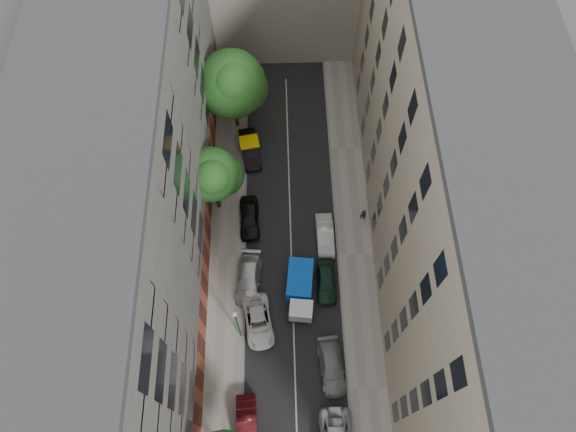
{
  "coord_description": "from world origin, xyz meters",
  "views": [
    {
      "loc": [
        -0.72,
        -16.91,
        40.83
      ],
      "look_at": [
        -0.27,
        0.83,
        6.0
      ],
      "focal_mm": 32.0,
      "sensor_mm": 36.0,
      "label": 1
    }
  ],
  "objects_px": {
    "car_right_1": "(332,367)",
    "car_right_3": "(325,235)",
    "tarp_truck": "(300,289)",
    "car_left_1": "(247,424)",
    "tree_mid": "(213,176)",
    "lamp_post": "(237,322)",
    "car_right_2": "(326,281)",
    "tree_far": "(233,86)",
    "pedestrian": "(363,214)",
    "car_left_4": "(249,218)",
    "car_left_2": "(258,321)",
    "car_left_3": "(249,279)",
    "car_left_5": "(250,149)"
  },
  "relations": [
    {
      "from": "car_right_2",
      "to": "lamp_post",
      "type": "xyz_separation_m",
      "value": [
        -7.0,
        -4.14,
        3.2
      ]
    },
    {
      "from": "tree_mid",
      "to": "lamp_post",
      "type": "height_order",
      "value": "tree_mid"
    },
    {
      "from": "car_right_3",
      "to": "pedestrian",
      "type": "xyz_separation_m",
      "value": [
        3.46,
        1.81,
        0.24
      ]
    },
    {
      "from": "car_left_5",
      "to": "tree_mid",
      "type": "distance_m",
      "value": 7.86
    },
    {
      "from": "car_left_4",
      "to": "car_right_2",
      "type": "bearing_deg",
      "value": -45.53
    },
    {
      "from": "car_right_1",
      "to": "car_right_2",
      "type": "distance_m",
      "value": 6.9
    },
    {
      "from": "tree_mid",
      "to": "pedestrian",
      "type": "bearing_deg",
      "value": -6.69
    },
    {
      "from": "car_left_5",
      "to": "car_right_1",
      "type": "xyz_separation_m",
      "value": [
        6.4,
        -20.16,
        -0.09
      ]
    },
    {
      "from": "car_left_1",
      "to": "tree_mid",
      "type": "height_order",
      "value": "tree_mid"
    },
    {
      "from": "car_left_3",
      "to": "car_left_5",
      "type": "bearing_deg",
      "value": 95.06
    },
    {
      "from": "car_left_3",
      "to": "car_right_2",
      "type": "xyz_separation_m",
      "value": [
        6.4,
        -0.4,
        -0.0
      ]
    },
    {
      "from": "car_right_3",
      "to": "tree_far",
      "type": "relative_size",
      "value": 0.46
    },
    {
      "from": "car_right_3",
      "to": "car_right_1",
      "type": "bearing_deg",
      "value": -92.18
    },
    {
      "from": "car_right_2",
      "to": "tree_far",
      "type": "distance_m",
      "value": 18.86
    },
    {
      "from": "tarp_truck",
      "to": "lamp_post",
      "type": "relative_size",
      "value": 0.84
    },
    {
      "from": "car_right_3",
      "to": "tree_far",
      "type": "xyz_separation_m",
      "value": [
        -7.73,
        12.29,
        5.15
      ]
    },
    {
      "from": "tarp_truck",
      "to": "pedestrian",
      "type": "relative_size",
      "value": 3.35
    },
    {
      "from": "car_left_3",
      "to": "tree_mid",
      "type": "distance_m",
      "value": 8.9
    },
    {
      "from": "car_right_3",
      "to": "lamp_post",
      "type": "distance_m",
      "value": 11.45
    },
    {
      "from": "car_right_1",
      "to": "car_left_3",
      "type": "bearing_deg",
      "value": 125.42
    },
    {
      "from": "car_right_3",
      "to": "tree_mid",
      "type": "bearing_deg",
      "value": 158.86
    },
    {
      "from": "car_right_3",
      "to": "tree_mid",
      "type": "xyz_separation_m",
      "value": [
        -9.19,
        3.29,
        4.71
      ]
    },
    {
      "from": "pedestrian",
      "to": "car_right_1",
      "type": "bearing_deg",
      "value": 90.95
    },
    {
      "from": "tarp_truck",
      "to": "car_right_1",
      "type": "xyz_separation_m",
      "value": [
        2.2,
        -6.08,
        -0.59
      ]
    },
    {
      "from": "car_left_3",
      "to": "car_left_5",
      "type": "height_order",
      "value": "car_left_5"
    },
    {
      "from": "car_left_1",
      "to": "car_left_3",
      "type": "distance_m",
      "value": 11.2
    },
    {
      "from": "car_left_4",
      "to": "car_right_2",
      "type": "distance_m",
      "value": 8.77
    },
    {
      "from": "tree_mid",
      "to": "pedestrian",
      "type": "xyz_separation_m",
      "value": [
        12.64,
        -1.48,
        -4.47
      ]
    },
    {
      "from": "car_left_4",
      "to": "tree_far",
      "type": "relative_size",
      "value": 0.48
    },
    {
      "from": "car_left_3",
      "to": "tree_mid",
      "type": "xyz_separation_m",
      "value": [
        -2.64,
        7.09,
        4.69
      ]
    },
    {
      "from": "car_right_1",
      "to": "car_left_5",
      "type": "bearing_deg",
      "value": 101.79
    },
    {
      "from": "tarp_truck",
      "to": "car_left_1",
      "type": "xyz_separation_m",
      "value": [
        -4.2,
        -9.98,
        -0.56
      ]
    },
    {
      "from": "car_left_1",
      "to": "tree_mid",
      "type": "xyz_separation_m",
      "value": [
        -2.64,
        18.29,
        4.7
      ]
    },
    {
      "from": "car_right_2",
      "to": "pedestrian",
      "type": "xyz_separation_m",
      "value": [
        3.6,
        6.01,
        0.22
      ]
    },
    {
      "from": "car_left_2",
      "to": "car_right_2",
      "type": "height_order",
      "value": "car_right_2"
    },
    {
      "from": "car_left_2",
      "to": "tree_far",
      "type": "height_order",
      "value": "tree_far"
    },
    {
      "from": "tree_mid",
      "to": "car_left_2",
      "type": "bearing_deg",
      "value": -72.14
    },
    {
      "from": "tarp_truck",
      "to": "car_right_3",
      "type": "height_order",
      "value": "tarp_truck"
    },
    {
      "from": "lamp_post",
      "to": "car_right_3",
      "type": "bearing_deg",
      "value": 49.43
    },
    {
      "from": "car_left_1",
      "to": "tree_far",
      "type": "bearing_deg",
      "value": 88.79
    },
    {
      "from": "car_left_2",
      "to": "car_left_5",
      "type": "height_order",
      "value": "car_left_5"
    },
    {
      "from": "car_right_1",
      "to": "car_right_3",
      "type": "height_order",
      "value": "car_right_3"
    },
    {
      "from": "car_left_5",
      "to": "car_right_1",
      "type": "distance_m",
      "value": 21.16
    },
    {
      "from": "car_left_4",
      "to": "car_right_3",
      "type": "relative_size",
      "value": 1.05
    },
    {
      "from": "tarp_truck",
      "to": "car_left_3",
      "type": "xyz_separation_m",
      "value": [
        -4.2,
        1.22,
        -0.55
      ]
    },
    {
      "from": "tree_far",
      "to": "car_right_1",
      "type": "bearing_deg",
      "value": -72.03
    },
    {
      "from": "car_left_3",
      "to": "pedestrian",
      "type": "bearing_deg",
      "value": 34.34
    },
    {
      "from": "tarp_truck",
      "to": "car_left_1",
      "type": "height_order",
      "value": "tarp_truck"
    },
    {
      "from": "car_left_4",
      "to": "tree_far",
      "type": "bearing_deg",
      "value": 94.08
    },
    {
      "from": "tarp_truck",
      "to": "car_left_5",
      "type": "relative_size",
      "value": 1.13
    }
  ]
}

